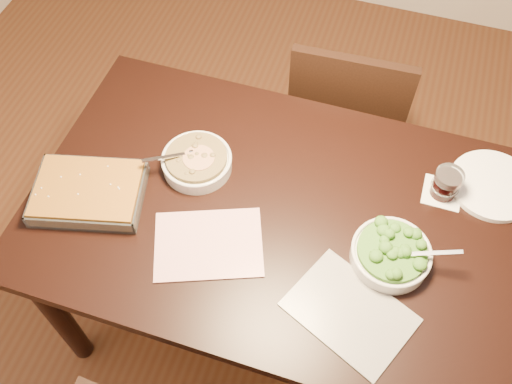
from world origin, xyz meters
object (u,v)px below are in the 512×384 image
at_px(dinner_plate, 492,185).
at_px(chair_far, 346,116).
at_px(baking_dish, 89,192).
at_px(wine_tumbler, 447,183).
at_px(stew_bowl, 197,161).
at_px(broccoli_bowl, 391,254).
at_px(table, 271,226).

bearing_deg(dinner_plate, chair_far, 142.97).
xyz_separation_m(baking_dish, dinner_plate, (1.12, 0.40, -0.02)).
bearing_deg(wine_tumbler, stew_bowl, -169.58).
bearing_deg(wine_tumbler, chair_far, 128.96).
bearing_deg(stew_bowl, wine_tumbler, 10.42).
xyz_separation_m(broccoli_bowl, chair_far, (-0.25, 0.70, -0.29)).
relative_size(baking_dish, dinner_plate, 1.41).
xyz_separation_m(wine_tumbler, dinner_plate, (0.14, 0.07, -0.04)).
distance_m(table, chair_far, 0.68).
relative_size(wine_tumbler, chair_far, 0.10).
distance_m(baking_dish, wine_tumbler, 1.04).
xyz_separation_m(table, dinner_plate, (0.60, 0.28, 0.10)).
xyz_separation_m(stew_bowl, baking_dish, (-0.26, -0.20, -0.00)).
height_order(broccoli_bowl, chair_far, chair_far).
distance_m(broccoli_bowl, baking_dish, 0.87).
xyz_separation_m(table, wine_tumbler, (0.46, 0.21, 0.15)).
xyz_separation_m(table, stew_bowl, (-0.26, 0.08, 0.12)).
bearing_deg(baking_dish, dinner_plate, 5.77).
distance_m(broccoli_bowl, dinner_plate, 0.41).
height_order(stew_bowl, wine_tumbler, wine_tumbler).
bearing_deg(broccoli_bowl, table, 171.32).
bearing_deg(broccoli_bowl, baking_dish, -175.45).
relative_size(table, baking_dish, 3.90).
relative_size(table, chair_far, 1.58).
distance_m(wine_tumbler, chair_far, 0.64).
bearing_deg(broccoli_bowl, wine_tumbler, 67.54).
bearing_deg(dinner_plate, wine_tumbler, -154.12).
bearing_deg(baking_dish, table, -0.57).
bearing_deg(baking_dish, broccoli_bowl, -9.40).
height_order(table, baking_dish, baking_dish).
distance_m(table, baking_dish, 0.55).
bearing_deg(wine_tumbler, dinner_plate, 25.88).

